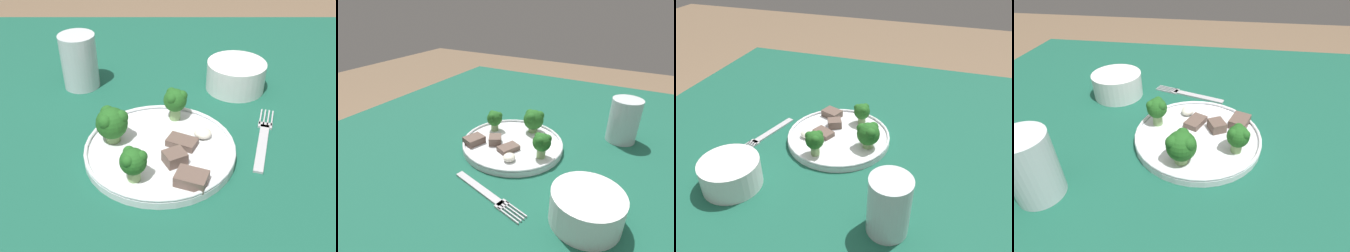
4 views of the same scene
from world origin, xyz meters
The scene contains 12 objects.
table centered at (0.00, 0.00, 0.67)m, with size 1.14×1.13×0.76m.
dinner_plate centered at (0.04, -0.05, 0.77)m, with size 0.24×0.24×0.02m.
fork centered at (0.21, -0.02, 0.77)m, with size 0.07×0.17×0.00m.
cream_bowl centered at (0.19, 0.16, 0.79)m, with size 0.12×0.12×0.06m.
drinking_glass centered at (-0.12, 0.17, 0.81)m, with size 0.07×0.07×0.11m.
broccoli_floret_near_rim_left centered at (0.07, 0.03, 0.81)m, with size 0.04×0.04×0.06m.
broccoli_floret_center_left centered at (0.01, -0.12, 0.81)m, with size 0.04×0.04×0.05m.
broccoli_floret_back_left centered at (-0.03, -0.03, 0.81)m, with size 0.05×0.05×0.06m.
meat_slice_front_slice centered at (0.06, -0.09, 0.78)m, with size 0.04×0.04×0.02m.
meat_slice_middle_slice centered at (0.09, -0.13, 0.78)m, with size 0.05×0.05×0.02m.
meat_slice_rear_slice centered at (0.08, -0.05, 0.78)m, with size 0.05×0.05×0.01m.
sauce_dollop centered at (0.11, -0.02, 0.78)m, with size 0.03×0.03×0.02m.
Camera 2 is at (0.52, 0.20, 1.10)m, focal length 28.00 mm.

